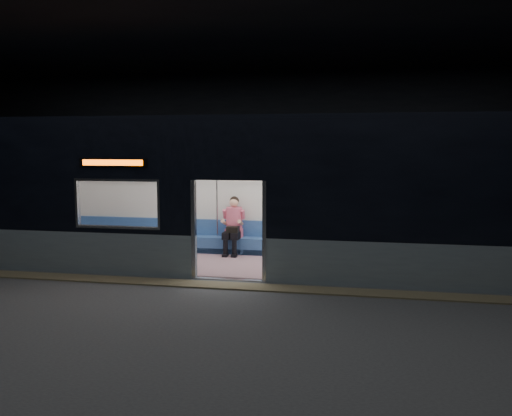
% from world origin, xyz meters
% --- Properties ---
extents(station_floor, '(24.00, 14.00, 0.01)m').
position_xyz_m(station_floor, '(0.00, 0.00, -0.01)').
color(station_floor, '#47494C').
rests_on(station_floor, ground).
extents(station_envelope, '(24.00, 14.00, 5.00)m').
position_xyz_m(station_envelope, '(0.00, 0.00, 3.66)').
color(station_envelope, black).
rests_on(station_envelope, station_floor).
extents(tactile_strip, '(22.80, 0.50, 0.03)m').
position_xyz_m(tactile_strip, '(0.00, 0.55, 0.01)').
color(tactile_strip, '#8C7F59').
rests_on(tactile_strip, station_floor).
extents(metro_car, '(18.00, 3.04, 3.35)m').
position_xyz_m(metro_car, '(-0.00, 2.54, 1.85)').
color(metro_car, '#90A4AC').
rests_on(metro_car, station_floor).
extents(passenger, '(0.45, 0.75, 1.44)m').
position_xyz_m(passenger, '(-0.50, 3.55, 0.83)').
color(passenger, black).
rests_on(passenger, metro_car).
extents(handbag, '(0.30, 0.26, 0.15)m').
position_xyz_m(handbag, '(-0.46, 3.30, 0.69)').
color(handbag, black).
rests_on(handbag, passenger).
extents(transit_map, '(0.95, 0.03, 0.62)m').
position_xyz_m(transit_map, '(3.63, 3.85, 1.46)').
color(transit_map, white).
rests_on(transit_map, metro_car).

